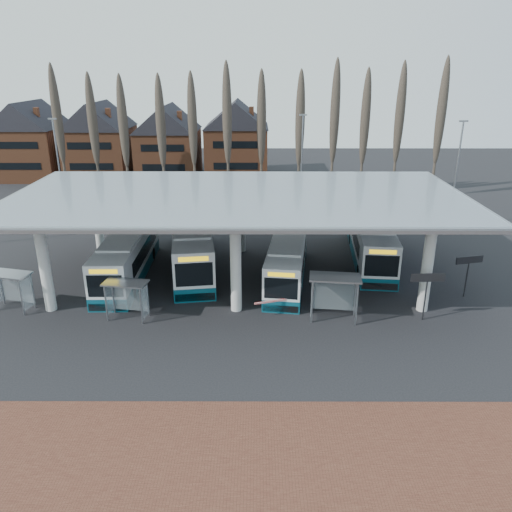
{
  "coord_description": "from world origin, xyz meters",
  "views": [
    {
      "loc": [
        1.34,
        -26.42,
        14.79
      ],
      "look_at": [
        1.26,
        7.0,
        2.0
      ],
      "focal_mm": 35.0,
      "sensor_mm": 36.0,
      "label": 1
    }
  ],
  "objects_px": {
    "shelter_1": "(127,291)",
    "shelter_2": "(335,287)",
    "bus_3": "(371,240)",
    "bus_0": "(127,256)",
    "shelter_0": "(11,282)",
    "bus_2": "(287,259)",
    "bus_1": "(193,245)"
  },
  "relations": [
    {
      "from": "shelter_1",
      "to": "shelter_2",
      "type": "relative_size",
      "value": 0.87
    },
    {
      "from": "bus_0",
      "to": "bus_2",
      "type": "distance_m",
      "value": 11.89
    },
    {
      "from": "bus_0",
      "to": "shelter_2",
      "type": "bearing_deg",
      "value": -25.93
    },
    {
      "from": "shelter_2",
      "to": "bus_3",
      "type": "bearing_deg",
      "value": 73.26
    },
    {
      "from": "bus_0",
      "to": "bus_3",
      "type": "distance_m",
      "value": 19.12
    },
    {
      "from": "bus_3",
      "to": "shelter_2",
      "type": "xyz_separation_m",
      "value": [
        -4.41,
        -10.17,
        0.48
      ]
    },
    {
      "from": "bus_3",
      "to": "shelter_0",
      "type": "relative_size",
      "value": 4.22
    },
    {
      "from": "bus_1",
      "to": "shelter_1",
      "type": "xyz_separation_m",
      "value": [
        -2.99,
        -8.67,
        0.08
      ]
    },
    {
      "from": "bus_2",
      "to": "bus_0",
      "type": "bearing_deg",
      "value": -175.0
    },
    {
      "from": "bus_3",
      "to": "shelter_1",
      "type": "relative_size",
      "value": 4.43
    },
    {
      "from": "shelter_0",
      "to": "bus_2",
      "type": "bearing_deg",
      "value": 29.14
    },
    {
      "from": "bus_2",
      "to": "shelter_1",
      "type": "xyz_separation_m",
      "value": [
        -10.24,
        -6.21,
        0.31
      ]
    },
    {
      "from": "shelter_0",
      "to": "shelter_1",
      "type": "relative_size",
      "value": 1.05
    },
    {
      "from": "bus_0",
      "to": "shelter_1",
      "type": "relative_size",
      "value": 4.23
    },
    {
      "from": "bus_1",
      "to": "shelter_2",
      "type": "height_order",
      "value": "bus_1"
    },
    {
      "from": "bus_3",
      "to": "shelter_1",
      "type": "bearing_deg",
      "value": -144.07
    },
    {
      "from": "bus_0",
      "to": "shelter_2",
      "type": "distance_m",
      "value": 15.91
    },
    {
      "from": "bus_1",
      "to": "bus_3",
      "type": "height_order",
      "value": "bus_1"
    },
    {
      "from": "bus_3",
      "to": "shelter_2",
      "type": "bearing_deg",
      "value": -108.02
    },
    {
      "from": "bus_2",
      "to": "shelter_2",
      "type": "distance_m",
      "value": 6.77
    },
    {
      "from": "shelter_0",
      "to": "shelter_1",
      "type": "distance_m",
      "value": 7.81
    },
    {
      "from": "bus_3",
      "to": "shelter_1",
      "type": "xyz_separation_m",
      "value": [
        -17.17,
        -10.13,
        0.17
      ]
    },
    {
      "from": "bus_1",
      "to": "bus_2",
      "type": "xyz_separation_m",
      "value": [
        7.25,
        -2.46,
        -0.24
      ]
    },
    {
      "from": "bus_0",
      "to": "bus_1",
      "type": "bearing_deg",
      "value": 22.19
    },
    {
      "from": "bus_2",
      "to": "shelter_0",
      "type": "height_order",
      "value": "bus_2"
    },
    {
      "from": "shelter_1",
      "to": "shelter_2",
      "type": "xyz_separation_m",
      "value": [
        12.77,
        -0.04,
        0.3
      ]
    },
    {
      "from": "bus_3",
      "to": "shelter_2",
      "type": "height_order",
      "value": "bus_3"
    },
    {
      "from": "bus_1",
      "to": "shelter_0",
      "type": "bearing_deg",
      "value": -152.99
    },
    {
      "from": "bus_2",
      "to": "bus_3",
      "type": "height_order",
      "value": "bus_3"
    },
    {
      "from": "bus_1",
      "to": "bus_3",
      "type": "distance_m",
      "value": 14.25
    },
    {
      "from": "shelter_1",
      "to": "bus_3",
      "type": "bearing_deg",
      "value": 39.76
    },
    {
      "from": "shelter_0",
      "to": "shelter_2",
      "type": "bearing_deg",
      "value": 10.09
    }
  ]
}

